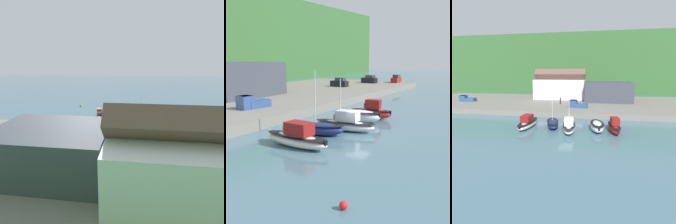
# 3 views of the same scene
# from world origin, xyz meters

# --- Properties ---
(ground_plane) EXTENTS (320.00, 320.00, 0.00)m
(ground_plane) POSITION_xyz_m (0.00, 0.00, 0.00)
(ground_plane) COLOR slate
(yacht_club_building) EXTENTS (14.38, 10.33, 6.14)m
(yacht_club_building) POSITION_xyz_m (9.10, 29.48, 4.36)
(yacht_club_building) COLOR #3D424C
(yacht_club_building) RESTS_ON quay_promenade
(moored_boat_0) EXTENTS (2.82, 7.67, 2.45)m
(moored_boat_0) POSITION_xyz_m (-7.74, 2.60, 0.89)
(moored_boat_0) COLOR white
(moored_boat_0) RESTS_ON ground_plane
(moored_boat_1) EXTENTS (3.66, 6.09, 7.16)m
(moored_boat_1) POSITION_xyz_m (-3.02, 3.30, 0.75)
(moored_boat_1) COLOR navy
(moored_boat_1) RESTS_ON ground_plane
(moored_boat_2) EXTENTS (3.01, 7.68, 6.03)m
(moored_boat_2) POSITION_xyz_m (0.32, 1.91, 0.87)
(moored_boat_2) COLOR white
(moored_boat_2) RESTS_ON ground_plane
(moored_boat_3) EXTENTS (2.94, 5.78, 1.65)m
(moored_boat_3) POSITION_xyz_m (5.34, 2.50, 0.87)
(moored_boat_3) COLOR silver
(moored_boat_3) RESTS_ON ground_plane
(moored_boat_4) EXTENTS (2.50, 5.97, 2.70)m
(moored_boat_4) POSITION_xyz_m (8.29, 2.26, 0.99)
(moored_boat_4) COLOR red
(moored_boat_4) RESTS_ON ground_plane
(parked_car_1) EXTENTS (2.23, 4.37, 2.16)m
(parked_car_1) POSITION_xyz_m (46.65, 21.00, 2.20)
(parked_car_1) COLOR black
(parked_car_1) RESTS_ON quay_promenade
(parked_car_2) EXTENTS (4.30, 2.05, 2.16)m
(parked_car_2) POSITION_xyz_m (51.83, 15.28, 2.20)
(parked_car_2) COLOR maroon
(parked_car_2) RESTS_ON quay_promenade
(parked_car_3) EXTENTS (1.81, 4.20, 2.16)m
(parked_car_3) POSITION_xyz_m (33.73, 22.74, 2.20)
(parked_car_3) COLOR black
(parked_car_3) RESTS_ON quay_promenade
(pickup_truck_1) EXTENTS (4.94, 2.54, 1.90)m
(pickup_truck_1) POSITION_xyz_m (0.38, 17.28, 2.11)
(pickup_truck_1) COLOR #2D4C84
(pickup_truck_1) RESTS_ON quay_promenade
(mooring_buoy_0) EXTENTS (0.51, 0.51, 0.51)m
(mooring_buoy_0) POSITION_xyz_m (-16.21, -7.53, 0.26)
(mooring_buoy_0) COLOR red
(mooring_buoy_0) RESTS_ON ground_plane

